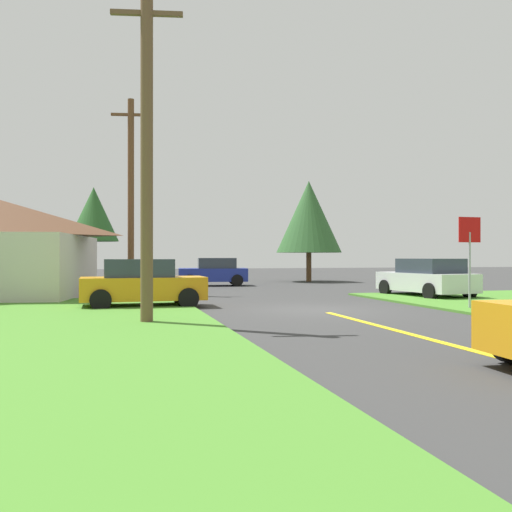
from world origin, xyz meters
The scene contains 10 objects.
ground_plane centered at (0.00, 0.00, 0.00)m, with size 120.00×120.00×0.00m, color #373737.
lane_stripe_center centered at (0.00, -8.00, 0.01)m, with size 0.20×14.00×0.01m, color yellow.
stop_sign centered at (4.68, -1.33, 2.11)m, with size 0.81×0.07×2.97m.
car_on_crossroad centered at (6.42, 3.99, 0.81)m, with size 2.63×4.58×1.62m.
parked_car_near_building centered at (-5.38, 2.21, 0.80)m, with size 4.11×1.98×1.62m.
car_approaching_junction centered at (-0.66, 15.14, 0.80)m, with size 4.12×2.38×1.62m.
utility_pole_near centered at (-5.50, -2.56, 4.36)m, with size 1.79×0.42×8.50m.
utility_pole_mid centered at (-5.54, 9.37, 4.60)m, with size 1.79×0.42×8.95m.
oak_tree_left centered at (6.52, 18.73, 4.40)m, with size 4.43×4.43×6.84m.
pine_tree_center centered at (-7.46, 17.19, 4.16)m, with size 2.89×2.89×5.79m.
Camera 1 is at (-6.30, -16.65, 1.71)m, focal length 38.76 mm.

